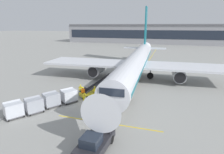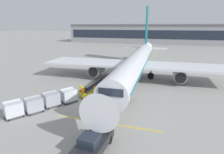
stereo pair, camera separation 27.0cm
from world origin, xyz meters
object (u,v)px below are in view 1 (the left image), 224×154
at_px(safety_cone_engine_keepout, 112,77).
at_px(pushback_tug, 95,142).
at_px(parked_airplane, 136,62).
at_px(baggage_cart_fourth, 13,109).
at_px(ground_crew_by_carts, 85,99).
at_px(ground_crew_marshaller, 95,91).
at_px(ground_crew_wingwalker, 83,92).
at_px(ground_crew_by_loader, 81,89).
at_px(baggage_cart_second, 51,99).
at_px(belt_loader, 93,91).
at_px(baggage_cart_third, 34,105).
at_px(baggage_cart_lead, 69,95).

bearing_deg(safety_cone_engine_keepout, pushback_tug, -76.48).
distance_m(parked_airplane, safety_cone_engine_keepout, 5.70).
xyz_separation_m(baggage_cart_fourth, ground_crew_by_carts, (6.46, 5.34, -0.00)).
relative_size(baggage_cart_fourth, ground_crew_marshaller, 1.57).
bearing_deg(ground_crew_wingwalker, ground_crew_by_loader, 134.99).
distance_m(baggage_cart_second, safety_cone_engine_keepout, 15.34).
xyz_separation_m(parked_airplane, baggage_cart_second, (-8.37, -16.05, -2.46)).
bearing_deg(belt_loader, safety_cone_engine_keepout, 90.36).
height_order(parked_airplane, baggage_cart_second, parked_airplane).
distance_m(ground_crew_marshaller, ground_crew_wingwalker, 1.71).
height_order(pushback_tug, ground_crew_by_loader, pushback_tug).
distance_m(baggage_cart_second, ground_crew_wingwalker, 4.71).
bearing_deg(safety_cone_engine_keepout, parked_airplane, 14.29).
relative_size(ground_crew_by_loader, ground_crew_marshaller, 1.00).
bearing_deg(ground_crew_wingwalker, ground_crew_by_carts, -60.49).
xyz_separation_m(baggage_cart_third, baggage_cart_fourth, (-1.37, -1.78, 0.00)).
bearing_deg(safety_cone_engine_keepout, baggage_cart_fourth, -107.87).
bearing_deg(baggage_cart_fourth, baggage_cart_lead, 56.89).
bearing_deg(ground_crew_wingwalker, pushback_tug, -59.78).
bearing_deg(baggage_cart_lead, baggage_cart_third, -120.96).
distance_m(baggage_cart_fourth, ground_crew_by_carts, 8.39).
height_order(ground_crew_by_carts, ground_crew_marshaller, same).
distance_m(baggage_cart_second, baggage_cart_fourth, 4.58).
relative_size(parked_airplane, baggage_cart_lead, 16.91).
bearing_deg(belt_loader, ground_crew_by_loader, -168.29).
distance_m(pushback_tug, safety_cone_engine_keepout, 22.27).
bearing_deg(parked_airplane, ground_crew_wingwalker, -114.65).
height_order(baggage_cart_fourth, ground_crew_by_loader, baggage_cart_fourth).
distance_m(parked_airplane, baggage_cart_lead, 15.92).
height_order(belt_loader, ground_crew_wingwalker, belt_loader).
xyz_separation_m(parked_airplane, belt_loader, (-4.58, -11.03, -2.59)).
relative_size(baggage_cart_second, ground_crew_by_loader, 1.57).
bearing_deg(parked_airplane, baggage_cart_third, -117.13).
distance_m(belt_loader, ground_crew_wingwalker, 1.59).
xyz_separation_m(ground_crew_by_carts, ground_crew_marshaller, (0.10, 3.29, 0.00)).
bearing_deg(baggage_cart_third, parked_airplane, 62.87).
relative_size(baggage_cart_second, baggage_cart_third, 1.00).
bearing_deg(safety_cone_engine_keepout, ground_crew_by_loader, -99.90).
distance_m(ground_crew_by_carts, ground_crew_wingwalker, 2.78).
bearing_deg(pushback_tug, belt_loader, 113.55).
relative_size(baggage_cart_lead, pushback_tug, 0.61).
bearing_deg(ground_crew_by_carts, baggage_cart_lead, 169.22).
relative_size(ground_crew_marshaller, ground_crew_wingwalker, 1.00).
relative_size(baggage_cart_third, baggage_cart_fourth, 1.00).
xyz_separation_m(parked_airplane, ground_crew_wingwalker, (-5.61, -12.23, -2.46)).
xyz_separation_m(baggage_cart_lead, ground_crew_marshaller, (2.75, 2.78, -0.00)).
distance_m(baggage_cart_second, ground_crew_by_carts, 4.36).
distance_m(baggage_cart_third, pushback_tug, 10.92).
height_order(pushback_tug, safety_cone_engine_keepout, pushback_tug).
bearing_deg(baggage_cart_fourth, parked_airplane, 61.83).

